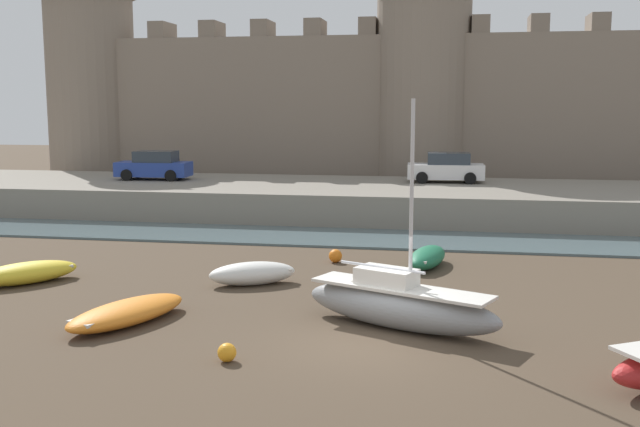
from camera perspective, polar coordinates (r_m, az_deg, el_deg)
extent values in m
plane|color=#4C3D2D|center=(18.73, 3.37, -9.87)|extent=(160.00, 160.00, 0.00)
cube|color=slate|center=(32.46, 6.35, -1.98)|extent=(80.00, 4.50, 0.10)
cube|color=gray|center=(39.50, 7.08, 0.96)|extent=(57.38, 10.00, 1.59)
cube|color=gray|center=(48.72, 7.79, 7.36)|extent=(45.38, 2.80, 10.10)
cylinder|color=gray|center=(54.60, -17.00, 8.70)|extent=(5.92, 5.92, 13.00)
cylinder|color=gray|center=(48.71, 7.83, 9.07)|extent=(5.92, 5.92, 13.00)
cube|color=gray|center=(52.63, -11.92, 13.43)|extent=(1.10, 2.52, 1.10)
cube|color=gray|center=(51.45, -8.22, 13.65)|extent=(1.10, 2.52, 1.10)
cube|color=gray|center=(50.47, -4.35, 13.81)|extent=(1.10, 2.52, 1.10)
cube|color=gray|center=(49.73, -0.35, 13.92)|extent=(1.10, 2.52, 1.10)
cube|color=gray|center=(49.21, 3.75, 13.96)|extent=(1.10, 2.52, 1.10)
cube|color=gray|center=(48.92, 12.12, 13.82)|extent=(1.10, 2.52, 1.10)
cube|color=gray|center=(49.15, 16.30, 13.65)|extent=(1.10, 2.52, 1.10)
cube|color=gray|center=(49.61, 20.40, 13.42)|extent=(1.10, 2.52, 1.10)
ellipsoid|color=silver|center=(24.55, -5.18, -4.57)|extent=(3.05, 2.33, 0.75)
ellipsoid|color=white|center=(24.53, -5.18, -4.43)|extent=(2.48, 1.87, 0.41)
cube|color=beige|center=(24.48, -5.67, -4.37)|extent=(0.63, 0.95, 0.06)
cube|color=beige|center=(24.78, -2.66, -4.23)|extent=(0.54, 0.68, 0.08)
ellipsoid|color=yellow|center=(26.43, -21.46, -4.24)|extent=(3.10, 3.40, 0.70)
ellipsoid|color=#F2F246|center=(26.42, -21.47, -4.11)|extent=(2.51, 2.75, 0.39)
cube|color=beige|center=(26.34, -21.99, -4.09)|extent=(0.95, 0.83, 0.06)
cube|color=beige|center=(26.86, -18.82, -3.74)|extent=(0.71, 0.65, 0.08)
ellipsoid|color=orange|center=(20.91, -14.48, -7.31)|extent=(2.87, 4.16, 0.60)
ellipsoid|color=gold|center=(20.89, -14.48, -7.15)|extent=(2.30, 3.39, 0.33)
cube|color=beige|center=(21.07, -13.90, -6.88)|extent=(1.22, 0.67, 0.06)
cube|color=beige|center=(19.94, -17.74, -7.98)|extent=(0.85, 0.57, 0.08)
ellipsoid|color=#1E6B47|center=(27.26, 8.17, -3.33)|extent=(1.71, 3.20, 0.73)
ellipsoid|color=#339266|center=(27.25, 8.17, -3.21)|extent=(1.36, 2.61, 0.40)
cube|color=beige|center=(27.45, 8.30, -3.03)|extent=(0.94, 0.39, 0.06)
cube|color=beige|center=(26.12, 7.52, -3.65)|extent=(0.64, 0.40, 0.08)
ellipsoid|color=gray|center=(19.85, 6.12, -7.15)|extent=(5.64, 3.47, 1.13)
cube|color=silver|center=(19.72, 6.15, -5.68)|extent=(4.94, 3.02, 0.08)
cube|color=silver|center=(19.85, 5.09, -4.80)|extent=(1.77, 1.41, 0.44)
cylinder|color=silver|center=(19.14, 7.00, 1.40)|extent=(0.10, 0.10, 4.86)
cylinder|color=silver|center=(19.87, 4.74, -4.10)|extent=(2.33, 1.10, 0.08)
sphere|color=orange|center=(17.53, -7.10, -10.47)|extent=(0.44, 0.44, 0.44)
sphere|color=orange|center=(27.82, 1.19, -3.25)|extent=(0.50, 0.50, 0.50)
cube|color=#263F99|center=(43.33, -12.56, 3.33)|extent=(4.17, 1.88, 0.80)
cube|color=#2D3842|center=(43.22, -12.40, 4.25)|extent=(2.32, 1.60, 0.64)
cylinder|color=black|center=(43.02, -14.52, 2.85)|extent=(0.65, 0.21, 0.64)
cylinder|color=black|center=(44.59, -13.71, 3.07)|extent=(0.65, 0.21, 0.64)
cylinder|color=black|center=(42.13, -11.31, 2.85)|extent=(0.65, 0.21, 0.64)
cylinder|color=black|center=(43.73, -10.60, 3.06)|extent=(0.65, 0.21, 0.64)
cube|color=silver|center=(41.38, 9.54, 3.18)|extent=(4.17, 1.88, 0.80)
cube|color=#2D3842|center=(41.33, 9.77, 4.15)|extent=(2.32, 1.60, 0.64)
cylinder|color=black|center=(40.53, 7.77, 2.72)|extent=(0.65, 0.21, 0.64)
cylinder|color=black|center=(42.23, 7.77, 2.94)|extent=(0.65, 0.21, 0.64)
cylinder|color=black|center=(40.62, 11.37, 2.64)|extent=(0.65, 0.21, 0.64)
cylinder|color=black|center=(42.31, 11.22, 2.87)|extent=(0.65, 0.21, 0.64)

